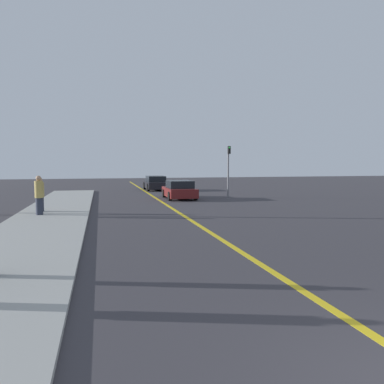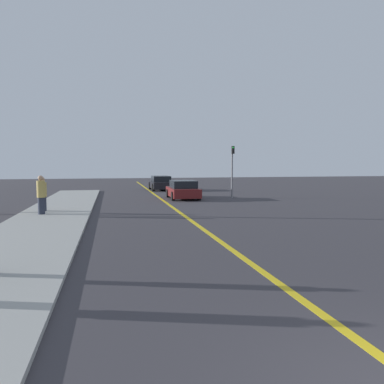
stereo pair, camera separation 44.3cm
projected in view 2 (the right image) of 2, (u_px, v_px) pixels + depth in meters
road_center_line at (173, 208)px, 20.96m from camera, size 0.20×60.00×0.01m
sidewalk_left at (53, 215)px, 17.61m from camera, size 3.35×31.77×0.11m
car_near_right_lane at (183, 190)px, 26.27m from camera, size 2.01×4.00×1.29m
car_ahead_center at (161, 183)px, 34.73m from camera, size 1.93×4.32×1.32m
pedestrian_far_standing at (41, 195)px, 17.58m from camera, size 0.38×0.38×1.82m
pedestrian_by_sign at (42, 194)px, 18.76m from camera, size 0.42×0.42×1.71m
traffic_light at (232, 166)px, 26.74m from camera, size 0.18×0.40×3.71m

